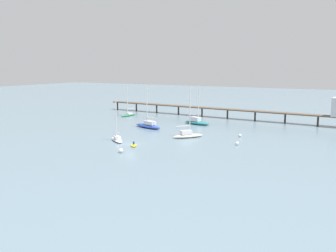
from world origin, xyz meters
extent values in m
plane|color=slate|center=(0.00, 0.00, 0.00)|extent=(400.00, 400.00, 0.00)
cube|color=brown|center=(0.00, 44.82, 2.73)|extent=(78.81, 7.74, 0.30)
cylinder|color=#38332D|center=(-38.32, 47.23, 1.29)|extent=(0.50, 0.50, 2.58)
cylinder|color=#38332D|center=(-29.80, 46.69, 1.29)|extent=(0.50, 0.50, 2.58)
cylinder|color=#38332D|center=(-21.29, 46.16, 1.29)|extent=(0.50, 0.50, 2.58)
cylinder|color=#38332D|center=(-12.77, 45.62, 1.29)|extent=(0.50, 0.50, 2.58)
cylinder|color=#38332D|center=(-4.26, 45.09, 1.29)|extent=(0.50, 0.50, 2.58)
cylinder|color=#38332D|center=(4.26, 44.55, 1.29)|extent=(0.50, 0.50, 2.58)
cylinder|color=#38332D|center=(12.77, 44.02, 1.29)|extent=(0.50, 0.50, 2.58)
cylinder|color=#38332D|center=(21.29, 43.48, 1.29)|extent=(0.50, 0.50, 2.58)
cylinder|color=#38332D|center=(29.80, 42.95, 1.29)|extent=(0.50, 0.50, 2.58)
ellipsoid|color=beige|center=(7.12, 12.06, 0.38)|extent=(5.97, 6.81, 0.76)
cube|color=silver|center=(6.76, 11.62, 1.20)|extent=(2.60, 2.77, 0.89)
cylinder|color=silver|center=(7.34, 12.34, 6.00)|extent=(0.21, 0.21, 10.48)
cylinder|color=silver|center=(6.31, 11.04, 2.65)|extent=(2.18, 2.70, 0.16)
ellipsoid|color=#2D4CB7|center=(-7.31, 18.45, 0.49)|extent=(9.21, 4.72, 0.97)
cube|color=silver|center=(-6.62, 18.24, 1.42)|extent=(3.52, 2.38, 0.90)
cylinder|color=silver|center=(-7.74, 18.59, 5.95)|extent=(0.23, 0.23, 9.95)
cylinder|color=silver|center=(-5.80, 17.98, 2.77)|extent=(3.94, 1.39, 0.18)
ellipsoid|color=white|center=(-4.27, 1.29, 0.27)|extent=(5.80, 5.19, 0.54)
cube|color=silver|center=(-3.89, 0.98, 0.82)|extent=(2.19, 2.10, 0.57)
cylinder|color=silver|center=(-4.51, 1.48, 4.62)|extent=(0.19, 0.19, 8.16)
cylinder|color=silver|center=(-3.61, 0.75, 2.00)|extent=(1.89, 1.60, 0.16)
ellipsoid|color=#287F4C|center=(-24.76, 34.68, 0.25)|extent=(2.10, 6.89, 0.49)
cube|color=silver|center=(-24.72, 35.22, 0.69)|extent=(1.27, 2.28, 0.40)
cylinder|color=silver|center=(-24.79, 34.34, 5.26)|extent=(0.20, 0.20, 9.54)
cylinder|color=silver|center=(-24.67, 35.81, 2.21)|extent=(0.39, 2.97, 0.16)
ellipsoid|color=#1E727A|center=(1.02, 29.89, 0.43)|extent=(8.32, 4.17, 0.86)
cube|color=silver|center=(0.40, 30.04, 1.41)|extent=(3.23, 2.29, 1.11)
cylinder|color=silver|center=(1.41, 29.80, 5.67)|extent=(0.22, 0.22, 9.61)
cylinder|color=silver|center=(0.03, 30.13, 2.59)|extent=(2.80, 0.83, 0.17)
ellipsoid|color=yellow|center=(1.60, -1.09, 0.17)|extent=(2.42, 2.76, 0.35)
cylinder|color=navy|center=(1.60, -1.09, 0.62)|extent=(0.50, 0.50, 0.55)
sphere|color=tan|center=(1.60, -1.09, 1.02)|extent=(0.24, 0.24, 0.24)
sphere|color=silver|center=(2.77, -6.95, 0.43)|extent=(0.86, 0.86, 0.86)
sphere|color=silver|center=(19.08, 9.78, 0.35)|extent=(0.70, 0.70, 0.70)
sphere|color=silver|center=(16.89, 18.20, 0.34)|extent=(0.69, 0.69, 0.69)
camera|label=1|loc=(42.54, -60.82, 15.82)|focal=40.04mm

